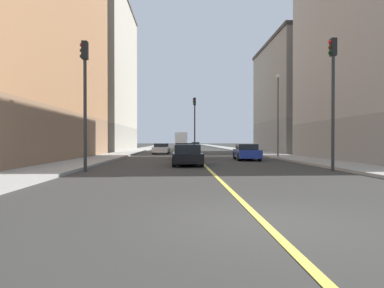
% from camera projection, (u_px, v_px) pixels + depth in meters
% --- Properties ---
extents(ground_plane, '(400.00, 400.00, 0.00)m').
position_uv_depth(ground_plane, '(262.00, 222.00, 6.12)').
color(ground_plane, '#33322E').
rests_on(ground_plane, ground).
extents(sidewalk_left, '(3.17, 168.00, 0.15)m').
position_uv_depth(sidewalk_left, '(237.00, 149.00, 55.40)').
color(sidewalk_left, '#9E9B93').
rests_on(sidewalk_left, ground).
extents(sidewalk_right, '(3.17, 168.00, 0.15)m').
position_uv_depth(sidewalk_right, '(141.00, 150.00, 54.76)').
color(sidewalk_right, '#9E9B93').
rests_on(sidewalk_right, ground).
extents(lane_center_stripe, '(0.16, 154.00, 0.01)m').
position_uv_depth(lane_center_stripe, '(189.00, 150.00, 55.08)').
color(lane_center_stripe, '#E5D14C').
rests_on(lane_center_stripe, ground).
extents(building_left_mid, '(9.43, 15.66, 14.51)m').
position_uv_depth(building_left_mid, '(301.00, 98.00, 42.17)').
color(building_left_mid, slate).
rests_on(building_left_mid, ground).
extents(building_right_corner, '(9.43, 25.01, 23.80)m').
position_uv_depth(building_right_corner, '(10.00, 4.00, 24.16)').
color(building_right_corner, '#8F6B4F').
rests_on(building_right_corner, ground).
extents(building_right_midblock, '(9.43, 21.77, 24.22)m').
position_uv_depth(building_right_midblock, '(99.00, 75.00, 51.16)').
color(building_right_midblock, '#9D9688').
rests_on(building_right_midblock, ground).
extents(traffic_light_left_near, '(0.40, 0.32, 6.85)m').
position_uv_depth(traffic_light_left_near, '(333.00, 87.00, 16.46)').
color(traffic_light_left_near, '#2D2D2D').
rests_on(traffic_light_left_near, ground).
extents(traffic_light_right_near, '(0.40, 0.32, 6.54)m').
position_uv_depth(traffic_light_right_near, '(85.00, 88.00, 15.97)').
color(traffic_light_right_near, '#2D2D2D').
rests_on(traffic_light_right_near, ground).
extents(traffic_light_median_far, '(0.40, 0.32, 6.80)m').
position_uv_depth(traffic_light_median_far, '(195.00, 118.00, 38.68)').
color(traffic_light_median_far, '#2D2D2D').
rests_on(traffic_light_median_far, ground).
extents(street_lamp_left_near, '(0.36, 0.36, 7.46)m').
position_uv_depth(street_lamp_left_near, '(278.00, 107.00, 28.92)').
color(street_lamp_left_near, '#4C4C51').
rests_on(street_lamp_left_near, ground).
extents(car_teal, '(1.95, 4.05, 1.33)m').
position_uv_depth(car_teal, '(195.00, 146.00, 62.99)').
color(car_teal, '#196670').
rests_on(car_teal, ground).
extents(car_white, '(1.98, 4.09, 1.26)m').
position_uv_depth(car_white, '(161.00, 149.00, 38.38)').
color(car_white, white).
rests_on(car_white, ground).
extents(car_black, '(1.92, 4.59, 1.32)m').
position_uv_depth(car_black, '(187.00, 155.00, 20.50)').
color(car_black, black).
rests_on(car_black, ground).
extents(car_silver, '(1.94, 4.01, 1.22)m').
position_uv_depth(car_silver, '(181.00, 147.00, 51.17)').
color(car_silver, silver).
rests_on(car_silver, ground).
extents(car_maroon, '(1.78, 4.11, 1.36)m').
position_uv_depth(car_maroon, '(182.00, 145.00, 69.99)').
color(car_maroon, maroon).
rests_on(car_maroon, ground).
extents(car_yellow, '(1.90, 4.22, 1.38)m').
position_uv_depth(car_yellow, '(185.00, 152.00, 26.88)').
color(car_yellow, gold).
rests_on(car_yellow, ground).
extents(car_blue, '(1.96, 4.23, 1.30)m').
position_uv_depth(car_blue, '(247.00, 152.00, 26.00)').
color(car_blue, '#23389E').
rests_on(car_blue, ground).
extents(box_truck, '(2.34, 7.46, 3.13)m').
position_uv_depth(box_truck, '(181.00, 140.00, 60.85)').
color(box_truck, maroon).
rests_on(box_truck, ground).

